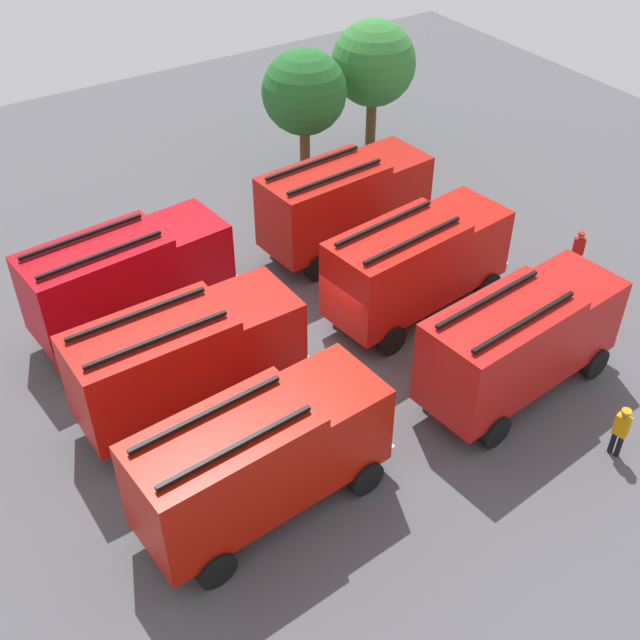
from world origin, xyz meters
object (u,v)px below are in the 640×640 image
object	(u,v)px
fire_truck_1	(521,339)
tree_0	(304,92)
fire_truck_2	(187,357)
traffic_cone_1	(229,268)
firefighter_0	(540,292)
fire_truck_0	(261,456)
firefighter_1	(621,430)
firefighter_4	(62,365)
fire_truck_4	(128,276)
traffic_cone_2	(444,250)
tree_1	(373,64)
fire_truck_3	(417,262)
traffic_cone_0	(436,345)
firefighter_2	(149,346)
fire_truck_5	(345,200)
firefighter_3	(578,250)

from	to	relation	value
fire_truck_1	tree_0	distance (m)	16.52
fire_truck_2	traffic_cone_1	distance (m)	7.54
traffic_cone_1	firefighter_0	bearing A→B (deg)	-44.32
fire_truck_0	firefighter_1	distance (m)	10.60
fire_truck_2	tree_0	world-z (taller)	tree_0
fire_truck_0	firefighter_4	world-z (taller)	fire_truck_0
fire_truck_4	tree_0	xyz separation A→B (m)	(11.19, 6.42, 1.81)
firefighter_0	firefighter_1	world-z (taller)	firefighter_1
fire_truck_4	firefighter_4	xyz separation A→B (m)	(-3.19, -1.88, -1.15)
tree_0	traffic_cone_1	xyz separation A→B (m)	(-6.96, -5.52, -3.62)
firefighter_4	traffic_cone_2	world-z (taller)	firefighter_4
firefighter_4	traffic_cone_2	bearing A→B (deg)	40.56
fire_truck_2	tree_1	xyz separation A→B (m)	(15.60, 12.06, 2.02)
fire_truck_1	fire_truck_3	xyz separation A→B (m)	(-0.03, 5.12, 0.00)
traffic_cone_0	fire_truck_0	bearing A→B (deg)	-162.39
firefighter_1	fire_truck_4	bearing A→B (deg)	111.32
firefighter_4	fire_truck_2	bearing A→B (deg)	-2.03
traffic_cone_2	traffic_cone_1	bearing A→B (deg)	155.82
firefighter_0	firefighter_2	bearing A→B (deg)	-26.55
fire_truck_5	firefighter_3	distance (m)	9.25
fire_truck_2	fire_truck_5	bearing A→B (deg)	27.81
fire_truck_2	fire_truck_5	distance (m)	10.66
fire_truck_2	firefighter_0	size ratio (longest dim) A/B	4.51
firefighter_3	tree_0	distance (m)	13.70
fire_truck_5	tree_1	xyz separation A→B (m)	(6.28, 6.87, 2.02)
firefighter_3	traffic_cone_1	size ratio (longest dim) A/B	2.48
fire_truck_4	tree_1	world-z (taller)	tree_1
firefighter_1	tree_0	size ratio (longest dim) A/B	0.30
fire_truck_5	firefighter_2	distance (m)	10.11
fire_truck_1	firefighter_0	distance (m)	4.68
fire_truck_2	firefighter_1	xyz separation A→B (m)	(9.70, -8.57, -1.14)
firefighter_3	traffic_cone_1	distance (m)	13.54
firefighter_3	traffic_cone_0	size ratio (longest dim) A/B	2.81
firefighter_0	traffic_cone_1	distance (m)	11.73
firefighter_2	traffic_cone_2	distance (m)	12.60
fire_truck_4	firefighter_4	distance (m)	3.87
fire_truck_0	firefighter_1	bearing A→B (deg)	-26.08
fire_truck_4	fire_truck_2	bearing A→B (deg)	-96.97
tree_1	traffic_cone_2	distance (m)	10.98
firefighter_4	traffic_cone_1	bearing A→B (deg)	63.92
traffic_cone_0	firefighter_0	bearing A→B (deg)	-3.74
fire_truck_0	fire_truck_4	bearing A→B (deg)	84.30
fire_truck_4	traffic_cone_1	world-z (taller)	fire_truck_4
firefighter_2	firefighter_4	world-z (taller)	firefighter_2
traffic_cone_2	fire_truck_3	bearing A→B (deg)	-147.02
firefighter_1	firefighter_2	size ratio (longest dim) A/B	0.99
fire_truck_0	traffic_cone_1	size ratio (longest dim) A/B	10.73
fire_truck_5	traffic_cone_2	size ratio (longest dim) A/B	10.78
fire_truck_4	traffic_cone_0	bearing A→B (deg)	-46.16
fire_truck_2	fire_truck_4	xyz separation A→B (m)	(0.15, 4.96, 0.00)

